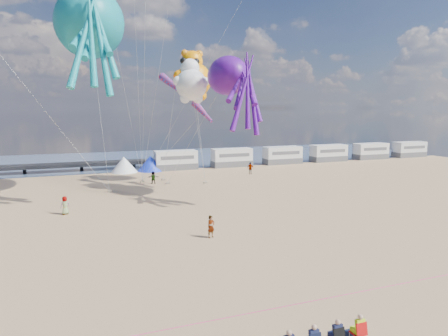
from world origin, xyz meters
TOP-DOWN VIEW (x-y plane):
  - ground at (0.00, 0.00)m, footprint 120.00×120.00m
  - water at (0.00, 55.00)m, footprint 120.00×120.00m
  - motorhome_0 at (6.00, 40.00)m, footprint 6.60×2.50m
  - motorhome_1 at (15.50, 40.00)m, footprint 6.60×2.50m
  - motorhome_2 at (25.00, 40.00)m, footprint 6.60×2.50m
  - motorhome_3 at (34.50, 40.00)m, footprint 6.60×2.50m
  - motorhome_4 at (44.00, 40.00)m, footprint 6.60×2.50m
  - motorhome_5 at (53.50, 40.00)m, footprint 6.60×2.50m
  - tent_white at (-2.00, 40.00)m, footprint 4.00×4.00m
  - tent_blue at (2.00, 40.00)m, footprint 4.00×4.00m
  - cooler_navy at (1.87, -8.28)m, footprint 0.38×0.28m
  - rope_line at (0.00, -5.00)m, footprint 34.00×0.03m
  - standing_person at (0.54, 6.30)m, footprint 0.72×0.59m
  - beachgoer_0 at (-9.86, 17.17)m, footprint 0.72×0.59m
  - beachgoer_3 at (15.17, 31.71)m, footprint 1.31×1.11m
  - beachgoer_4 at (0.47, 29.40)m, footprint 0.97×0.52m
  - sandbag_a at (-5.28, 25.95)m, footprint 0.50×0.35m
  - sandbag_b at (2.18, 28.60)m, footprint 0.50×0.35m
  - sandbag_c at (6.78, 27.16)m, footprint 0.50×0.35m
  - sandbag_d at (2.19, 31.38)m, footprint 0.50×0.35m
  - sandbag_e at (-0.76, 30.63)m, footprint 0.50×0.35m
  - kite_octopus_teal at (-6.59, 26.36)m, footprint 5.58×12.42m
  - kite_octopus_purple at (6.91, 19.47)m, footprint 6.58×9.95m
  - kite_panda at (3.99, 23.39)m, footprint 4.98×4.78m
  - kite_teddy_orange at (5.83, 28.75)m, footprint 5.99×5.72m
  - windsock_mid at (2.83, 26.30)m, footprint 3.13×6.38m
  - windsock_right at (5.72, 24.60)m, footprint 1.85×4.56m

SIDE VIEW (x-z plane):
  - ground at x=0.00m, z-range 0.00..0.00m
  - water at x=0.00m, z-range 0.02..0.02m
  - rope_line at x=0.00m, z-range 0.00..0.04m
  - sandbag_a at x=-5.28m, z-range 0.00..0.22m
  - sandbag_b at x=2.18m, z-range 0.00..0.22m
  - sandbag_c at x=6.78m, z-range 0.00..0.22m
  - sandbag_d at x=2.19m, z-range 0.00..0.22m
  - sandbag_e at x=-0.76m, z-range 0.00..0.22m
  - cooler_navy at x=1.87m, z-range 0.00..0.30m
  - beachgoer_4 at x=0.47m, z-range 0.00..1.58m
  - beachgoer_0 at x=-9.86m, z-range 0.00..1.69m
  - standing_person at x=0.54m, z-range 0.00..1.70m
  - beachgoer_3 at x=15.17m, z-range 0.00..1.77m
  - tent_white at x=-2.00m, z-range 0.00..2.40m
  - tent_blue at x=2.00m, z-range 0.00..2.40m
  - motorhome_0 at x=6.00m, z-range 0.00..3.00m
  - motorhome_1 at x=15.50m, z-range 0.00..3.00m
  - motorhome_2 at x=25.00m, z-range 0.00..3.00m
  - motorhome_3 at x=34.50m, z-range 0.00..3.00m
  - motorhome_4 at x=44.00m, z-range 0.00..3.00m
  - motorhome_5 at x=53.50m, z-range 0.00..3.00m
  - windsock_right at x=5.72m, z-range 6.92..11.39m
  - windsock_mid at x=2.83m, z-range 8.91..15.34m
  - kite_panda at x=3.99m, z-range 9.20..15.28m
  - kite_octopus_purple at x=6.91m, z-range 7.79..18.29m
  - kite_teddy_orange at x=5.83m, z-range 9.34..16.96m
  - kite_octopus_teal at x=-6.59m, z-range 11.70..25.74m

